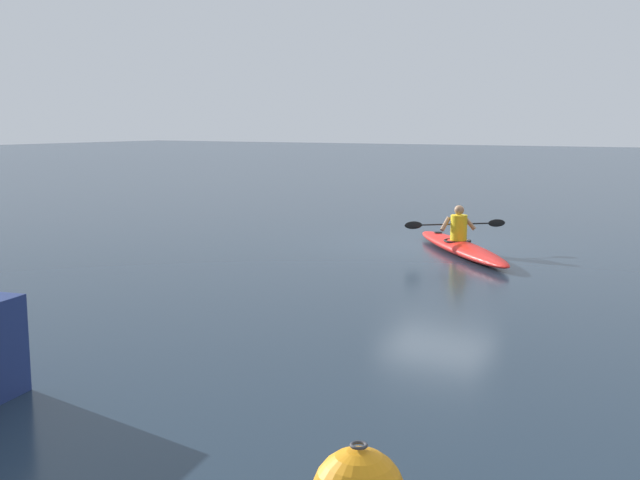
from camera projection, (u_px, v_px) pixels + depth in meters
name	position (u px, v px, depth m)	size (l,w,h in m)	color
ground_plane	(439.00, 246.00, 17.80)	(160.00, 160.00, 0.00)	#1E2D3D
kayak	(461.00, 247.00, 16.73)	(3.65, 4.06, 0.28)	red
kayaker	(458.00, 225.00, 16.81)	(1.79, 1.56, 0.77)	yellow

